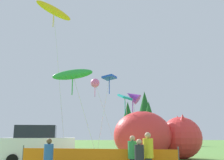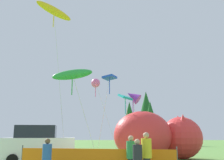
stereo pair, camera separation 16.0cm
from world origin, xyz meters
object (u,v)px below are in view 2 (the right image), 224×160
at_px(kite_purple_delta, 133,96).
at_px(spectator_in_white_shirt, 138,159).
at_px(spectator_in_grey_shirt, 47,158).
at_px(spectator_in_black_shirt, 147,154).
at_px(kite_green_fish, 72,75).
at_px(kite_yellow_hero, 54,11).
at_px(kite_teal_diamond, 125,98).
at_px(folding_chair, 171,158).
at_px(inflatable_cat, 156,137).
at_px(parked_car, 39,145).
at_px(kite_blue_box, 109,79).
at_px(spectator_in_yellow_shirt, 131,155).
at_px(kite_pink_octopus, 96,83).

bearing_deg(kite_purple_delta, spectator_in_white_shirt, -92.98).
bearing_deg(spectator_in_grey_shirt, spectator_in_black_shirt, 3.43).
bearing_deg(kite_green_fish, kite_yellow_hero, 134.05).
relative_size(kite_yellow_hero, kite_teal_diamond, 2.36).
bearing_deg(kite_green_fish, spectator_in_black_shirt, -52.12).
relative_size(folding_chair, kite_yellow_hero, 0.08).
distance_m(inflatable_cat, spectator_in_black_shirt, 8.40).
bearing_deg(parked_car, kite_blue_box, 23.27).
height_order(spectator_in_yellow_shirt, kite_blue_box, kite_blue_box).
distance_m(parked_car, inflatable_cat, 8.09).
height_order(kite_pink_octopus, kite_teal_diamond, kite_pink_octopus).
relative_size(inflatable_cat, kite_green_fish, 1.17).
height_order(kite_pink_octopus, kite_blue_box, kite_pink_octopus).
xyz_separation_m(parked_car, inflatable_cat, (7.74, 2.29, 0.43)).
xyz_separation_m(inflatable_cat, spectator_in_yellow_shirt, (-2.24, -7.79, -0.61)).
distance_m(kite_yellow_hero, kite_green_fish, 6.06).
xyz_separation_m(kite_pink_octopus, kite_yellow_hero, (-2.74, -5.60, 4.41)).
height_order(kite_pink_octopus, kite_green_fish, kite_pink_octopus).
bearing_deg(folding_chair, kite_pink_octopus, -148.45).
bearing_deg(kite_teal_diamond, kite_green_fish, -129.21).
distance_m(spectator_in_yellow_shirt, kite_green_fish, 7.26).
relative_size(spectator_in_black_shirt, spectator_in_white_shirt, 1.15).
relative_size(spectator_in_black_shirt, kite_teal_diamond, 0.38).
distance_m(spectator_in_yellow_shirt, kite_yellow_hero, 13.00).
relative_size(spectator_in_black_shirt, kite_blue_box, 0.30).
bearing_deg(kite_teal_diamond, folding_chair, -65.98).
bearing_deg(folding_chair, inflatable_cat, -176.88).
bearing_deg(inflatable_cat, spectator_in_grey_shirt, -141.95).
bearing_deg(kite_blue_box, inflatable_cat, -9.42).
xyz_separation_m(kite_blue_box, kite_yellow_hero, (-4.14, -1.73, 4.83)).
height_order(folding_chair, kite_yellow_hero, kite_yellow_hero).
relative_size(spectator_in_grey_shirt, kite_purple_delta, 0.30).
bearing_deg(parked_car, kite_green_fish, -32.04).
relative_size(folding_chair, spectator_in_white_shirt, 0.55).
relative_size(parked_car, kite_blue_box, 0.74).
xyz_separation_m(inflatable_cat, kite_purple_delta, (-1.51, 1.81, 3.21)).
relative_size(kite_blue_box, kite_purple_delta, 1.15).
distance_m(kite_yellow_hero, kite_purple_delta, 9.03).
xyz_separation_m(folding_chair, spectator_in_black_shirt, (-1.78, -4.17, 0.49)).
bearing_deg(spectator_in_black_shirt, parked_car, 135.75).
bearing_deg(kite_green_fish, kite_blue_box, 59.38).
bearing_deg(kite_green_fish, parked_car, 157.96).
relative_size(spectator_in_white_shirt, kite_blue_box, 0.26).
xyz_separation_m(folding_chair, kite_teal_diamond, (-2.27, 5.10, 4.01)).
height_order(spectator_in_black_shirt, spectator_in_grey_shirt, spectator_in_black_shirt).
distance_m(parked_car, spectator_in_yellow_shirt, 7.78).
bearing_deg(folding_chair, kite_blue_box, -141.22).
bearing_deg(spectator_in_yellow_shirt, kite_green_fish, 125.93).
height_order(kite_pink_octopus, kite_purple_delta, kite_pink_octopus).
xyz_separation_m(folding_chair, spectator_in_grey_shirt, (-5.62, -4.40, 0.36)).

